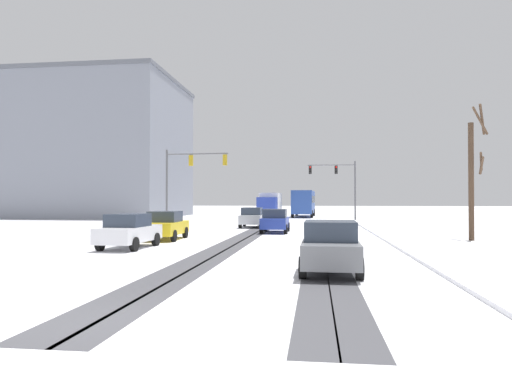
% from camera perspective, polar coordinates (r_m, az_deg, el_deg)
% --- Properties ---
extents(ground_plane, '(300.00, 300.00, 0.00)m').
position_cam_1_polar(ground_plane, '(9.56, -19.07, -14.79)').
color(ground_plane, white).
extents(wheel_track_left_lane, '(0.78, 36.99, 0.01)m').
position_cam_1_polar(wheel_track_left_lane, '(25.23, 7.32, -6.11)').
color(wheel_track_left_lane, '#4C4C51').
rests_on(wheel_track_left_lane, ground).
extents(wheel_track_right_lane, '(0.78, 36.99, 0.01)m').
position_cam_1_polar(wheel_track_right_lane, '(25.24, 9.02, -6.10)').
color(wheel_track_right_lane, '#4C4C51').
rests_on(wheel_track_right_lane, ground).
extents(wheel_track_center, '(1.02, 36.99, 0.01)m').
position_cam_1_polar(wheel_track_center, '(25.63, -2.85, -6.03)').
color(wheel_track_center, '#4C4C51').
rests_on(wheel_track_center, ground).
extents(wheel_track_oncoming, '(0.71, 36.99, 0.01)m').
position_cam_1_polar(wheel_track_oncoming, '(25.51, -1.16, -6.06)').
color(wheel_track_oncoming, '#4C4C51').
rests_on(wheel_track_oncoming, ground).
extents(sidewalk_kerb_right, '(4.00, 36.99, 0.12)m').
position_cam_1_polar(sidewalk_kerb_right, '(24.23, 21.09, -6.14)').
color(sidewalk_kerb_right, white).
rests_on(sidewalk_kerb_right, ground).
extents(traffic_signal_near_left, '(5.46, 0.61, 6.50)m').
position_cam_1_polar(traffic_signal_near_left, '(39.37, -8.40, 2.50)').
color(traffic_signal_near_left, '#56565B').
rests_on(traffic_signal_near_left, ground).
extents(traffic_signal_far_right, '(5.27, 0.53, 6.50)m').
position_cam_1_polar(traffic_signal_far_right, '(51.97, 10.15, 1.67)').
color(traffic_signal_far_right, '#56565B').
rests_on(traffic_signal_far_right, ground).
extents(car_silver_lead, '(1.89, 4.13, 1.62)m').
position_cam_1_polar(car_silver_lead, '(37.82, -0.48, -3.14)').
color(car_silver_lead, '#B7BABF').
rests_on(car_silver_lead, ground).
extents(car_blue_second, '(1.84, 4.10, 1.62)m').
position_cam_1_polar(car_blue_second, '(31.99, 2.38, -3.55)').
color(car_blue_second, '#233899').
rests_on(car_blue_second, ground).
extents(car_yellow_cab_third, '(1.95, 4.16, 1.62)m').
position_cam_1_polar(car_yellow_cab_third, '(26.86, -11.06, -4.04)').
color(car_yellow_cab_third, yellow).
rests_on(car_yellow_cab_third, ground).
extents(car_white_fourth, '(1.93, 4.15, 1.62)m').
position_cam_1_polar(car_white_fourth, '(22.55, -15.36, -4.63)').
color(car_white_fourth, silver).
rests_on(car_white_fourth, ground).
extents(car_grey_fifth, '(1.89, 4.13, 1.62)m').
position_cam_1_polar(car_grey_fifth, '(14.78, 9.13, -6.65)').
color(car_grey_fifth, slate).
rests_on(car_grey_fifth, ground).
extents(bus_oncoming, '(2.93, 11.07, 3.38)m').
position_cam_1_polar(bus_oncoming, '(61.07, 5.91, -1.17)').
color(bus_oncoming, '#284793').
rests_on(bus_oncoming, ground).
extents(box_truck_delivery, '(2.35, 7.42, 3.02)m').
position_cam_1_polar(box_truck_delivery, '(53.98, 1.71, -1.60)').
color(box_truck_delivery, '#233899').
rests_on(box_truck_delivery, ground).
extents(bare_tree_sidewalk_mid, '(1.12, 1.37, 7.48)m').
position_cam_1_polar(bare_tree_sidewalk_mid, '(28.41, 25.14, 1.95)').
color(bare_tree_sidewalk_mid, '#4C3828').
rests_on(bare_tree_sidewalk_mid, ground).
extents(office_building_far_left_block, '(25.63, 18.47, 17.83)m').
position_cam_1_polar(office_building_far_left_block, '(65.93, -20.58, 4.93)').
color(office_building_far_left_block, gray).
rests_on(office_building_far_left_block, ground).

